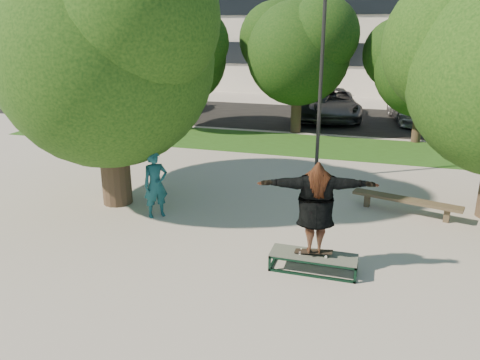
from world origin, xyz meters
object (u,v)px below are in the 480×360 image
(car_grey, at_px, (332,104))
(car_silver_a, at_px, (175,98))
(tree_left, at_px, (104,45))
(lamppost, at_px, (321,84))
(car_silver_b, at_px, (413,108))
(bench, at_px, (406,201))
(grind_box, at_px, (313,262))
(car_dark, at_px, (314,109))
(bystander, at_px, (156,184))

(car_grey, bearing_deg, car_silver_a, 171.60)
(tree_left, relative_size, car_silver_a, 1.49)
(tree_left, bearing_deg, lamppost, 36.42)
(car_grey, xyz_separation_m, car_silver_b, (4.27, 0.41, -0.07))
(bench, bearing_deg, grind_box, -101.85)
(car_silver_a, bearing_deg, bench, -47.89)
(car_silver_a, xyz_separation_m, car_dark, (8.42, -0.48, -0.15))
(grind_box, bearing_deg, car_silver_a, 122.63)
(grind_box, height_order, car_silver_a, car_silver_a)
(car_silver_b, bearing_deg, bench, -102.81)
(lamppost, xyz_separation_m, grind_box, (0.85, -6.35, -2.96))
(bystander, distance_m, car_silver_a, 16.47)
(grind_box, relative_size, car_dark, 0.45)
(car_grey, bearing_deg, car_silver_b, -5.91)
(tree_left, height_order, car_silver_b, tree_left)
(grind_box, xyz_separation_m, car_dark, (-2.43, 16.47, 0.48))
(bench, xyz_separation_m, car_dark, (-4.38, 12.59, 0.29))
(grind_box, xyz_separation_m, car_silver_a, (-10.85, 16.95, 0.62))
(grind_box, height_order, bystander, bystander)
(bystander, relative_size, car_silver_a, 0.38)
(grind_box, relative_size, car_silver_b, 0.35)
(bystander, height_order, car_dark, bystander)
(car_dark, relative_size, car_grey, 0.69)
(bystander, bearing_deg, car_silver_b, 21.49)
(grind_box, xyz_separation_m, bench, (1.95, 3.88, 0.18))
(car_dark, bearing_deg, lamppost, -75.22)
(tree_left, height_order, car_grey, tree_left)
(car_silver_a, bearing_deg, tree_left, -74.29)
(lamppost, height_order, bench, lamppost)
(tree_left, xyz_separation_m, bystander, (1.65, -0.69, -3.52))
(car_silver_a, bearing_deg, lamppost, -48.93)
(lamppost, height_order, bystander, lamppost)
(tree_left, bearing_deg, car_silver_a, 107.99)
(bench, height_order, car_dark, car_dark)
(car_silver_b, bearing_deg, bystander, -123.80)
(lamppost, distance_m, car_grey, 11.35)
(car_grey, relative_size, car_silver_b, 1.14)
(car_dark, distance_m, car_silver_b, 5.31)
(bystander, bearing_deg, lamppost, 7.16)
(lamppost, distance_m, grind_box, 7.06)
(bystander, relative_size, bench, 0.63)
(car_silver_a, relative_size, car_silver_b, 0.92)
(car_silver_a, relative_size, car_grey, 0.81)
(tree_left, height_order, bench, tree_left)
(bench, xyz_separation_m, car_grey, (-3.52, 13.56, 0.45))
(grind_box, bearing_deg, car_silver_b, 81.41)
(car_dark, height_order, car_silver_b, car_silver_b)
(car_silver_a, distance_m, car_grey, 9.29)
(bench, height_order, car_grey, car_grey)
(bench, bearing_deg, car_dark, 124.00)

